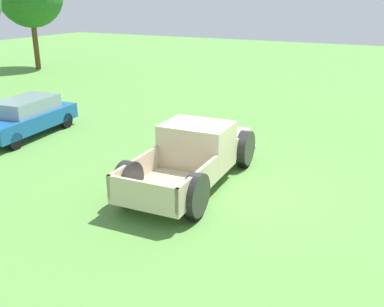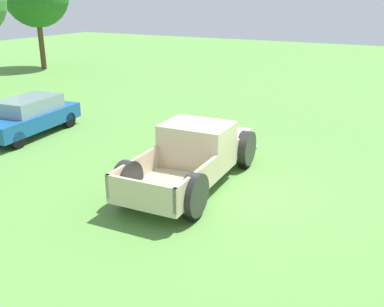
% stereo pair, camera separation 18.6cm
% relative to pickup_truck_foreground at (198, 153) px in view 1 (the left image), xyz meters
% --- Properties ---
extents(ground_plane, '(80.00, 80.00, 0.00)m').
position_rel_pickup_truck_foreground_xyz_m(ground_plane, '(-0.06, -0.82, -0.79)').
color(ground_plane, '#5B9342').
extents(pickup_truck_foreground, '(5.48, 2.33, 1.65)m').
position_rel_pickup_truck_foreground_xyz_m(pickup_truck_foreground, '(0.00, 0.00, 0.00)').
color(pickup_truck_foreground, '#C6B793').
rests_on(pickup_truck_foreground, ground_plane).
extents(sedan_distant_a, '(4.25, 2.10, 1.37)m').
position_rel_pickup_truck_foreground_xyz_m(sedan_distant_a, '(0.79, 7.49, -0.07)').
color(sedan_distant_a, '#195699').
rests_on(sedan_distant_a, ground_plane).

